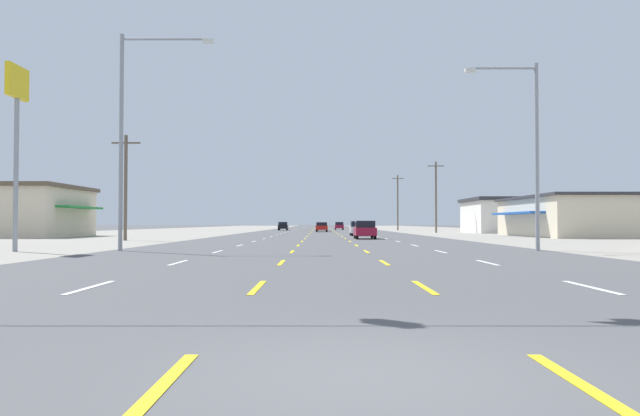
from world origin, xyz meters
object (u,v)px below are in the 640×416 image
object	(u,v)px
sedan_center_turn_midfar	(322,226)
streetlight_left_row_0	(130,125)
hatchback_inner_right_farther	(339,226)
pole_sign_left_row_0	(16,114)
hatchback_far_left_far	(283,226)
hatchback_inner_right_near	(358,228)
sedan_center_turn_mid	(321,227)
hatchback_inner_right_nearest	(364,230)
streetlight_right_row_0	(529,142)

from	to	relation	value
sedan_center_turn_midfar	streetlight_left_row_0	distance (m)	71.88
hatchback_inner_right_farther	pole_sign_left_row_0	size ratio (longest dim) A/B	0.44
hatchback_far_left_far	streetlight_left_row_0	distance (m)	78.24
hatchback_inner_right_near	streetlight_left_row_0	distance (m)	36.09
hatchback_inner_right_near	hatchback_inner_right_farther	xyz separation A→B (m)	(-0.23, 54.34, 0.00)
pole_sign_left_row_0	streetlight_left_row_0	bearing A→B (deg)	9.04
sedan_center_turn_mid	hatchback_far_left_far	distance (m)	19.45
hatchback_far_left_far	streetlight_left_row_0	world-z (taller)	streetlight_left_row_0
sedan_center_turn_mid	hatchback_far_left_far	size ratio (longest dim) A/B	1.15
hatchback_inner_right_nearest	hatchback_far_left_far	bearing A→B (deg)	100.51
sedan_center_turn_midfar	pole_sign_left_row_0	xyz separation A→B (m)	(-14.77, -71.85, 5.76)
hatchback_inner_right_nearest	hatchback_inner_right_near	world-z (taller)	same
sedan_center_turn_mid	sedan_center_turn_midfar	distance (m)	11.14
sedan_center_turn_midfar	hatchback_inner_right_farther	distance (m)	16.78
hatchback_inner_right_near	hatchback_inner_right_farther	distance (m)	54.34
sedan_center_turn_mid	hatchback_inner_right_farther	bearing A→B (deg)	82.58
hatchback_far_left_far	pole_sign_left_row_0	world-z (taller)	pole_sign_left_row_0
hatchback_far_left_far	streetlight_left_row_0	size ratio (longest dim) A/B	0.37
sedan_center_turn_mid	hatchback_far_left_far	xyz separation A→B (m)	(-7.03, 18.13, 0.03)
hatchback_far_left_far	hatchback_inner_right_farther	world-z (taller)	same
sedan_center_turn_mid	pole_sign_left_row_0	bearing A→B (deg)	-103.56
sedan_center_turn_midfar	hatchback_far_left_far	size ratio (longest dim) A/B	1.15
sedan_center_turn_mid	streetlight_right_row_0	distance (m)	60.88
sedan_center_turn_mid	streetlight_left_row_0	bearing A→B (deg)	-99.02
sedan_center_turn_mid	hatchback_inner_right_farther	xyz separation A→B (m)	(3.59, 27.56, 0.03)
hatchback_inner_right_near	sedan_center_turn_midfar	distance (m)	38.10
hatchback_inner_right_near	streetlight_left_row_0	world-z (taller)	streetlight_left_row_0
hatchback_far_left_far	streetlight_right_row_0	distance (m)	79.98
pole_sign_left_row_0	sedan_center_turn_mid	bearing A→B (deg)	76.44
hatchback_inner_right_nearest	sedan_center_turn_mid	xyz separation A→B (m)	(-3.56, 38.93, -0.03)
hatchback_inner_right_near	sedan_center_turn_mid	distance (m)	27.05
sedan_center_turn_mid	pole_sign_left_row_0	size ratio (longest dim) A/B	0.51
hatchback_inner_right_nearest	sedan_center_turn_mid	size ratio (longest dim) A/B	0.87
sedan_center_turn_midfar	pole_sign_left_row_0	bearing A→B (deg)	-101.62
hatchback_inner_right_nearest	streetlight_left_row_0	xyz separation A→B (m)	(-13.07, -20.96, 5.37)
sedan_center_turn_midfar	pole_sign_left_row_0	world-z (taller)	pole_sign_left_row_0
hatchback_far_left_far	pole_sign_left_row_0	bearing A→B (deg)	-95.52
streetlight_left_row_0	hatchback_inner_right_nearest	bearing A→B (deg)	58.06
hatchback_inner_right_farther	hatchback_inner_right_nearest	bearing A→B (deg)	-90.03
hatchback_inner_right_farther	pole_sign_left_row_0	distance (m)	90.31
pole_sign_left_row_0	hatchback_inner_right_farther	bearing A→B (deg)	78.33
sedan_center_turn_midfar	sedan_center_turn_mid	bearing A→B (deg)	-90.65
hatchback_inner_right_near	hatchback_far_left_far	distance (m)	46.20
hatchback_inner_right_near	pole_sign_left_row_0	bearing A→B (deg)	-118.56
sedan_center_turn_midfar	streetlight_right_row_0	size ratio (longest dim) A/B	0.49
hatchback_inner_right_near	hatchback_far_left_far	xyz separation A→B (m)	(-10.85, 44.91, 0.00)
hatchback_inner_right_near	pole_sign_left_row_0	size ratio (longest dim) A/B	0.44
sedan_center_turn_midfar	hatchback_inner_right_farther	world-z (taller)	hatchback_inner_right_farther
sedan_center_turn_mid	sedan_center_turn_midfar	world-z (taller)	same
hatchback_inner_right_near	hatchback_inner_right_farther	world-z (taller)	same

